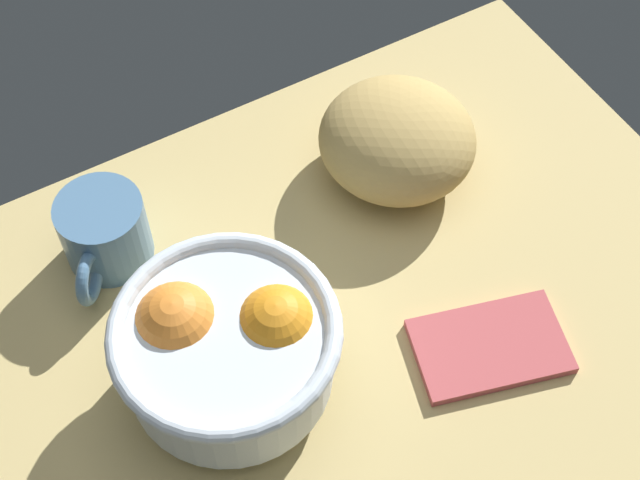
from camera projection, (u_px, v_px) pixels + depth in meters
ground_plane at (365, 332)px, 91.22cm from camera, size 78.09×62.93×3.00cm
fruit_bowl at (227, 345)px, 80.93cm from camera, size 20.13×20.13×11.91cm
bread_loaf at (397, 140)px, 96.89cm from camera, size 22.90×22.96×9.83cm
napkin_folded at (490, 346)px, 88.07cm from camera, size 16.14×12.43×1.04cm
mug at (104, 233)px, 91.41cm from camera, size 9.83×11.30×7.72cm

